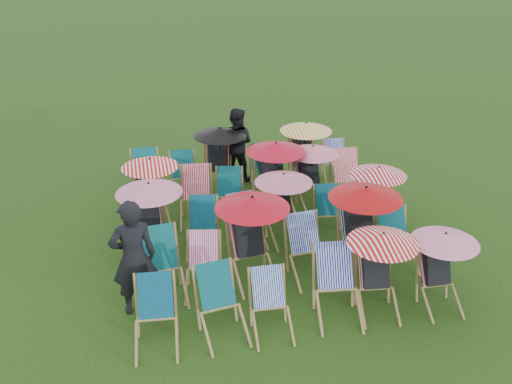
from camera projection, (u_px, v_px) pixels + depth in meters
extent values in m
plane|color=#14330B|center=(268.00, 243.00, 10.10)|extent=(100.00, 100.00, 0.00)
cube|color=#09613B|center=(155.00, 296.00, 7.69)|extent=(0.50, 0.39, 0.56)
cube|color=#0A6A24|center=(216.00, 285.00, 7.88)|extent=(0.53, 0.42, 0.58)
cube|color=#0731A4|center=(268.00, 287.00, 7.94)|extent=(0.45, 0.34, 0.52)
cube|color=#07199B|center=(335.00, 266.00, 8.24)|extent=(0.56, 0.44, 0.61)
cube|color=red|center=(374.00, 268.00, 8.34)|extent=(0.49, 0.38, 0.54)
cube|color=black|center=(375.00, 270.00, 8.30)|extent=(0.42, 0.43, 0.56)
sphere|color=tan|center=(375.00, 249.00, 8.26)|extent=(0.20, 0.20, 0.20)
cylinder|color=black|center=(381.00, 256.00, 8.17)|extent=(0.03, 0.03, 0.66)
cone|color=red|center=(383.00, 238.00, 8.03)|extent=(1.03, 1.03, 0.16)
cube|color=#F83169|center=(434.00, 266.00, 8.44)|extent=(0.43, 0.32, 0.51)
cube|color=black|center=(436.00, 268.00, 8.41)|extent=(0.36, 0.37, 0.53)
sphere|color=tan|center=(435.00, 248.00, 8.36)|extent=(0.19, 0.19, 0.19)
cylinder|color=black|center=(442.00, 255.00, 8.28)|extent=(0.03, 0.03, 0.62)
cone|color=pink|center=(445.00, 238.00, 8.15)|extent=(0.98, 0.98, 0.15)
cube|color=#0A7233|center=(159.00, 248.00, 8.67)|extent=(0.55, 0.42, 0.62)
cube|color=#E92E97|center=(204.00, 250.00, 8.80)|extent=(0.51, 0.41, 0.53)
cube|color=#ED2F65|center=(247.00, 235.00, 9.03)|extent=(0.55, 0.43, 0.61)
cube|color=black|center=(248.00, 237.00, 8.99)|extent=(0.47, 0.48, 0.64)
sphere|color=tan|center=(245.00, 215.00, 8.93)|extent=(0.22, 0.22, 0.22)
cylinder|color=black|center=(252.00, 222.00, 8.85)|extent=(0.03, 0.03, 0.74)
cone|color=#B50A1B|center=(252.00, 202.00, 8.70)|extent=(1.17, 1.17, 0.18)
cube|color=#0826AD|center=(303.00, 233.00, 9.16)|extent=(0.52, 0.40, 0.59)
cube|color=#070B93|center=(357.00, 224.00, 9.33)|extent=(0.53, 0.41, 0.61)
cube|color=black|center=(358.00, 226.00, 9.29)|extent=(0.45, 0.47, 0.64)
sphere|color=tan|center=(358.00, 205.00, 9.23)|extent=(0.22, 0.22, 0.22)
cylinder|color=black|center=(364.00, 212.00, 9.13)|extent=(0.03, 0.03, 0.75)
cone|color=#A9090B|center=(366.00, 192.00, 8.98)|extent=(1.18, 1.18, 0.18)
cube|color=#096236|center=(392.00, 224.00, 9.45)|extent=(0.48, 0.36, 0.56)
cube|color=#DE2C61|center=(148.00, 217.00, 9.65)|extent=(0.49, 0.37, 0.57)
cube|color=black|center=(148.00, 219.00, 9.61)|extent=(0.41, 0.43, 0.60)
sphere|color=tan|center=(146.00, 199.00, 9.56)|extent=(0.21, 0.21, 0.21)
cylinder|color=black|center=(150.00, 205.00, 9.47)|extent=(0.03, 0.03, 0.70)
cone|color=pink|center=(149.00, 188.00, 9.33)|extent=(1.10, 1.10, 0.17)
cube|color=#0B7546|center=(203.00, 212.00, 9.89)|extent=(0.51, 0.41, 0.54)
cube|color=#0829AA|center=(242.00, 208.00, 10.07)|extent=(0.48, 0.38, 0.52)
cube|color=#071A9E|center=(278.00, 204.00, 10.18)|extent=(0.48, 0.38, 0.53)
cube|color=black|center=(279.00, 205.00, 10.14)|extent=(0.42, 0.43, 0.55)
sphere|color=tan|center=(278.00, 189.00, 10.09)|extent=(0.19, 0.19, 0.19)
cylinder|color=black|center=(283.00, 193.00, 10.02)|extent=(0.03, 0.03, 0.65)
cone|color=#D76E8B|center=(284.00, 178.00, 9.89)|extent=(1.02, 1.02, 0.16)
cube|color=#09611F|center=(328.00, 200.00, 10.35)|extent=(0.49, 0.39, 0.53)
cube|color=red|center=(371.00, 196.00, 10.47)|extent=(0.46, 0.36, 0.53)
cube|color=black|center=(372.00, 197.00, 10.43)|extent=(0.39, 0.41, 0.55)
sphere|color=tan|center=(372.00, 181.00, 10.39)|extent=(0.19, 0.19, 0.19)
cylinder|color=black|center=(377.00, 186.00, 10.30)|extent=(0.03, 0.03, 0.65)
cone|color=red|center=(379.00, 171.00, 10.17)|extent=(1.02, 1.02, 0.16)
cube|color=red|center=(148.00, 189.00, 10.70)|extent=(0.51, 0.41, 0.55)
cube|color=black|center=(149.00, 190.00, 10.66)|extent=(0.44, 0.45, 0.57)
sphere|color=tan|center=(146.00, 173.00, 10.61)|extent=(0.20, 0.20, 0.20)
cylinder|color=black|center=(151.00, 178.00, 10.54)|extent=(0.03, 0.03, 0.67)
cone|color=red|center=(150.00, 163.00, 10.41)|extent=(1.05, 1.05, 0.16)
cube|color=red|center=(196.00, 182.00, 10.83)|extent=(0.56, 0.45, 0.61)
cube|color=#09622E|center=(229.00, 182.00, 11.03)|extent=(0.51, 0.42, 0.53)
cube|color=#0B7328|center=(271.00, 175.00, 11.15)|extent=(0.54, 0.42, 0.60)
cube|color=black|center=(272.00, 176.00, 11.10)|extent=(0.46, 0.48, 0.62)
sphere|color=tan|center=(270.00, 158.00, 11.05)|extent=(0.22, 0.22, 0.22)
cylinder|color=black|center=(276.00, 163.00, 10.96)|extent=(0.03, 0.03, 0.73)
cone|color=#B50A21|center=(276.00, 147.00, 10.82)|extent=(1.15, 1.15, 0.18)
cube|color=#F0306C|center=(307.00, 174.00, 11.39)|extent=(0.48, 0.37, 0.53)
cube|color=black|center=(308.00, 175.00, 11.35)|extent=(0.41, 0.42, 0.55)
sphere|color=tan|center=(307.00, 159.00, 11.30)|extent=(0.19, 0.19, 0.19)
cylinder|color=black|center=(312.00, 164.00, 11.22)|extent=(0.03, 0.03, 0.65)
cone|color=#D26B81|center=(313.00, 150.00, 11.09)|extent=(1.01, 1.01, 0.16)
cube|color=red|center=(345.00, 165.00, 11.54)|extent=(0.52, 0.38, 0.61)
cube|color=#0A6941|center=(145.00, 163.00, 11.72)|extent=(0.49, 0.36, 0.58)
cube|color=#0A6A32|center=(182.00, 164.00, 11.80)|extent=(0.47, 0.36, 0.53)
cube|color=red|center=(218.00, 156.00, 12.06)|extent=(0.54, 0.44, 0.57)
cube|color=black|center=(218.00, 157.00, 12.02)|extent=(0.47, 0.48, 0.60)
sphere|color=tan|center=(217.00, 142.00, 11.97)|extent=(0.21, 0.21, 0.21)
cylinder|color=black|center=(220.00, 146.00, 11.87)|extent=(0.03, 0.03, 0.70)
cone|color=black|center=(220.00, 132.00, 11.72)|extent=(1.10, 1.10, 0.17)
cube|color=#09653E|center=(261.00, 156.00, 12.25)|extent=(0.45, 0.35, 0.51)
cube|color=red|center=(302.00, 151.00, 12.32)|extent=(0.54, 0.44, 0.57)
cube|color=black|center=(302.00, 152.00, 12.28)|extent=(0.47, 0.48, 0.60)
sphere|color=tan|center=(302.00, 137.00, 12.23)|extent=(0.21, 0.21, 0.21)
cylinder|color=black|center=(305.00, 141.00, 12.13)|extent=(0.03, 0.03, 0.70)
cone|color=orange|center=(306.00, 127.00, 11.98)|extent=(1.10, 1.10, 0.17)
cube|color=#071EA1|center=(333.00, 151.00, 12.50)|extent=(0.47, 0.37, 0.51)
imported|color=black|center=(134.00, 258.00, 8.03)|extent=(0.71, 0.51, 1.80)
imported|color=black|center=(236.00, 144.00, 12.27)|extent=(0.97, 0.90, 1.60)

